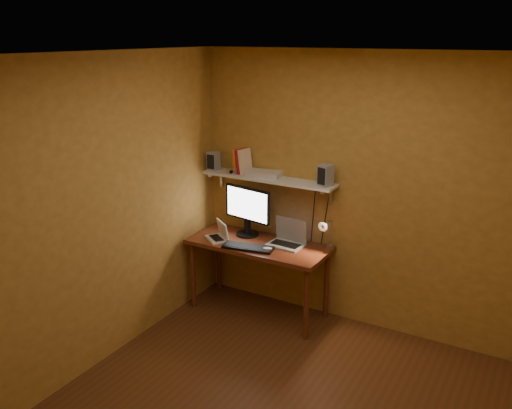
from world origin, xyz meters
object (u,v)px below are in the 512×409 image
Objects in this scene: mouse at (267,249)px; keyboard at (248,247)px; desk at (259,251)px; laptop at (288,238)px; wall_shelf at (268,179)px; monitor at (247,209)px; router at (264,174)px; speaker_left at (214,161)px; desk_lamp at (326,231)px; netbook at (219,234)px; shelf_camera at (232,171)px; speaker_right at (326,175)px.

keyboard is at bearing 173.04° from mouse.
desk is 3.99× the size of laptop.
monitor is at bearing -165.67° from wall_shelf.
speaker_left is at bearing -178.39° from router.
wall_shelf is 3.73× the size of desk_lamp.
desk is 0.72m from wall_shelf.
desk_lamp is 1.15× the size of router.
router is (-0.03, 0.38, 0.64)m from keyboard.
netbook is 0.64m from shelf_camera.
wall_shelf reaches higher than desk_lamp.
laptop is at bearing 34.48° from keyboard.
speaker_left is at bearing 178.46° from laptop.
netbook is 0.76m from router.
desk is 0.84m from shelf_camera.
keyboard is at bearing -48.62° from monitor.
wall_shelf is 13.63× the size of shelf_camera.
desk_lamp reaches higher than desk.
speaker_left is at bearing 139.28° from keyboard.
desk is 0.43m from netbook.
monitor is 5.40× the size of shelf_camera.
speaker_left is at bearing 165.41° from shelf_camera.
router is at bearing 14.73° from shelf_camera.
wall_shelf is at bearing 90.00° from desk.
desk is 0.24m from mouse.
speaker_right is (0.81, 0.05, 0.44)m from monitor.
shelf_camera reaches higher than wall_shelf.
monitor is 0.54m from mouse.
wall_shelf is at bearing 165.79° from laptop.
shelf_camera is at bearing 162.85° from desk.
netbook is (-0.18, -0.25, -0.23)m from monitor.
monitor is (-0.21, -0.05, -0.33)m from wall_shelf.
mouse is (0.17, -0.33, -0.59)m from wall_shelf.
desk is 1.03m from speaker_right.
router is (-0.32, 0.09, 0.58)m from laptop.
speaker_left reaches higher than wall_shelf.
desk is 0.20m from keyboard.
monitor reaches higher than laptop.
speaker_left is (-0.25, 0.29, 0.67)m from netbook.
monitor reaches higher than mouse.
speaker_left is 0.94× the size of speaker_right.
mouse is at bearing 32.89° from netbook.
speaker_right reaches higher than mouse.
router is at bearing 103.88° from desk.
laptop is at bearing -177.47° from desk_lamp.
wall_shelf reaches higher than monitor.
speaker_left is (-0.64, -0.01, 0.11)m from wall_shelf.
keyboard is at bearing -130.30° from speaker_right.
laptop reaches higher than keyboard.
desk is 0.45m from monitor.
laptop is 0.41m from desk_lamp.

